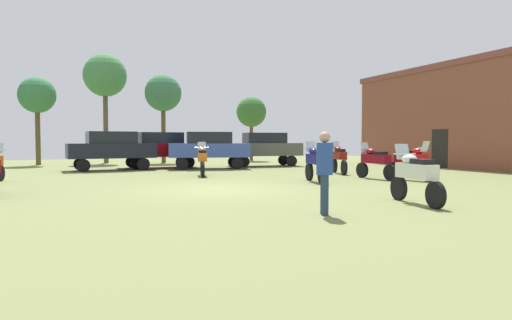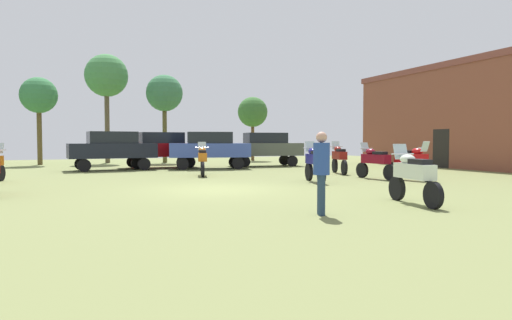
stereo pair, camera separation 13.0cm
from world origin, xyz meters
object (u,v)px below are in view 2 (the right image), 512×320
Objects in this scene: motorcycle_4 at (375,161)px; tree_3 at (106,77)px; tree_2 at (39,96)px; motorcycle_10 at (315,162)px; car_3 at (161,147)px; motorcycle_7 at (202,159)px; motorcycle_8 at (339,158)px; motorcycle_2 at (411,161)px; tree_1 at (253,112)px; brick_building at (511,114)px; motorcycle_6 at (413,175)px; car_1 at (265,147)px; tree_7 at (164,94)px; car_2 at (209,147)px; person_1 at (321,167)px; car_4 at (112,148)px.

motorcycle_4 is 20.34m from tree_3.
motorcycle_10 is at bearing -58.27° from tree_2.
tree_2 is at bearing 45.54° from car_3.
motorcycle_7 is 6.32m from motorcycle_8.
tree_1 is (0.54, 18.15, 2.95)m from motorcycle_2.
brick_building is 27.89m from tree_2.
car_1 is (2.94, 16.06, 0.46)m from motorcycle_6.
motorcycle_6 is 10.63m from motorcycle_7.
tree_7 is at bearing 103.37° from motorcycle_6.
motorcycle_6 is (-4.41, -5.12, -0.03)m from motorcycle_2.
motorcycle_8 is 0.49× the size of car_1.
car_2 reaches higher than motorcycle_6.
car_2 is 0.75× the size of tree_7.
motorcycle_4 is 0.45× the size of tree_1.
motorcycle_10 is at bearing -167.82° from brick_building.
tree_3 is (-9.37, 14.44, 5.16)m from motorcycle_8.
person_1 is 0.23× the size of tree_3.
tree_7 reaches higher than motorcycle_7.
car_4 reaches higher than motorcycle_6.
motorcycle_6 is at bearing -148.55° from brick_building.
motorcycle_4 is at bearing 17.30° from motorcycle_10.
motorcycle_8 is at bearing -91.38° from motorcycle_2.
motorcycle_8 is at bearing 57.58° from motorcycle_10.
brick_building is at bearing -40.16° from tree_7.
car_3 reaches higher than motorcycle_8.
car_4 reaches higher than person_1.
car_4 is (-10.28, 10.51, 0.43)m from motorcycle_2.
car_4 is at bearing -148.37° from person_1.
car_2 is at bearing -166.27° from person_1.
car_3 is (-2.29, 2.01, 0.00)m from car_2.
car_2 is (-1.45, 9.02, 0.43)m from motorcycle_10.
brick_building is 4.30× the size of car_4.
motorcycle_6 is 16.33m from car_1.
car_1 is (-11.53, 7.21, -1.80)m from brick_building.
tree_3 reaches higher than person_1.
tree_2 is (-6.91, 23.12, 3.31)m from person_1.
tree_3 is at bearing 54.96° from car_1.
brick_building reaches higher than car_4.
motorcycle_10 is 11.72m from car_4.
brick_building is at bearing -100.14° from car_2.
tree_1 reaches higher than car_4.
person_1 is (-7.27, -5.65, 0.26)m from motorcycle_2.
motorcycle_2 is at bearing -70.24° from tree_7.
motorcycle_8 is at bearing 178.47° from brick_building.
motorcycle_10 is at bearing -104.08° from tree_1.
person_1 is 0.31× the size of tree_2.
motorcycle_8 is 11.70m from person_1.
tree_7 is at bearing -16.03° from car_3.
motorcycle_4 is 21.43m from tree_2.
car_3 is 0.59× the size of tree_3.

